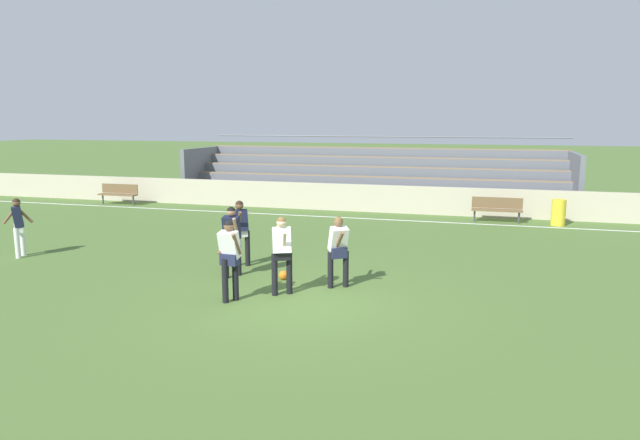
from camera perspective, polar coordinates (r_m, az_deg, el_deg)
The scene contains 14 objects.
ground_plane at distance 11.93m, azimuth -1.81°, elevation -8.15°, with size 160.00×160.00×0.00m, color #4C6B30.
field_line_sideline at distance 21.68m, azimuth 6.53°, elevation 0.05°, with size 44.00×0.12×0.01m, color white.
sideline_wall at distance 23.22m, azimuth 7.24°, elevation 2.07°, with size 48.00×0.16×1.11m, color beige.
bleacher_stand at distance 26.06m, azimuth 5.17°, elevation 4.53°, with size 17.16×4.04×2.94m.
bench_far_right at distance 26.86m, azimuth -19.43°, elevation 2.62°, with size 1.80×0.40×0.90m.
bench_near_wall_gap at distance 21.93m, azimuth 17.22°, elevation 1.21°, with size 1.80×0.40×0.90m.
trash_bin at distance 21.96m, azimuth 22.67°, elevation 0.69°, with size 0.49×0.49×0.94m, color yellow.
player_white_deep_cover at distance 12.18m, azimuth -3.84°, elevation -2.85°, with size 0.51×0.72×1.70m.
player_dark_pressing_high at distance 13.70m, azimuth -8.79°, elevation -1.51°, with size 0.44×0.57×1.70m.
player_dark_wide_left at distance 14.67m, azimuth -7.99°, elevation -0.72°, with size 0.51×0.71×1.70m.
player_dark_challenging at distance 17.57m, azimuth -27.87°, elevation -0.22°, with size 0.72×0.47×1.62m.
player_white_wide_right at distance 12.69m, azimuth 1.83°, elevation -2.60°, with size 0.53×0.77×1.61m.
player_white_trailing_run at distance 11.84m, azimuth -9.00°, elevation -3.30°, with size 0.47×0.44×1.71m.
soccer_ball at distance 13.52m, azimuth -3.67°, elevation -5.50°, with size 0.22×0.22×0.22m, color orange.
Camera 1 is at (3.49, -10.79, 3.71)m, focal length 32.11 mm.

